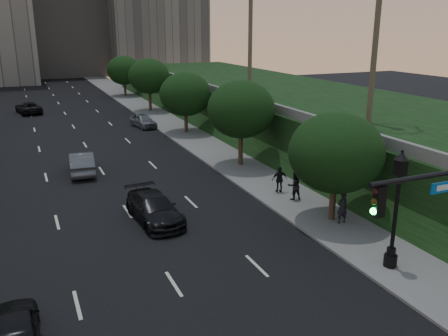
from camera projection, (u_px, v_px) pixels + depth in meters
name	position (u px, v px, depth m)	size (l,w,h in m)	color
road_surface	(88.00, 150.00, 42.26)	(16.00, 140.00, 0.02)	black
sidewalk_right	(196.00, 139.00, 46.16)	(4.50, 140.00, 0.15)	slate
embankment	(310.00, 114.00, 48.34)	(18.00, 90.00, 4.00)	black
parapet_wall	(235.00, 96.00, 44.41)	(0.35, 90.00, 0.70)	slate
office_block_mid	(63.00, 14.00, 104.01)	(22.00, 18.00, 26.00)	gray
tree_right_a	(336.00, 153.00, 25.72)	(5.20, 5.20, 6.24)	#38281C
tree_right_b	(241.00, 109.00, 36.12)	(5.20, 5.20, 6.74)	#38281C
tree_right_c	(185.00, 94.00, 47.67)	(5.20, 5.20, 6.24)	#38281C
tree_right_d	(149.00, 76.00, 59.82)	(5.20, 5.20, 6.74)	#38281C
tree_right_e	(124.00, 70.00, 73.13)	(5.20, 5.20, 6.24)	#38281C
street_lamp	(395.00, 215.00, 20.86)	(0.64, 0.64, 5.62)	black
sedan_near_left	(15.00, 330.00, 16.13)	(1.69, 4.19, 1.43)	black
sedan_mid_left	(82.00, 163.00, 35.40)	(1.73, 4.95, 1.63)	#535559
sedan_far_left	(28.00, 108.00, 59.59)	(2.44, 5.29, 1.47)	black
sedan_near_right	(154.00, 208.00, 26.68)	(2.16, 5.32, 1.54)	black
sedan_far_right	(143.00, 121.00, 51.48)	(1.73, 4.30, 1.47)	slate
pedestrian_a	(342.00, 208.00, 26.02)	(0.64, 0.42, 1.76)	black
pedestrian_b	(294.00, 185.00, 29.59)	(0.89, 0.69, 1.83)	black
pedestrian_c	(280.00, 179.00, 30.89)	(1.04, 0.43, 1.77)	black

